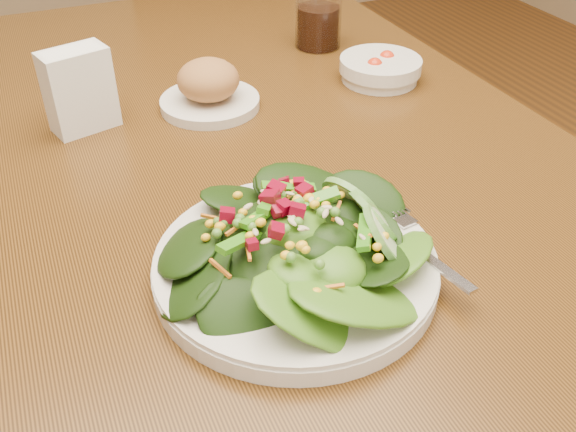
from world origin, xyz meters
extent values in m
cube|color=brown|center=(0.00, 0.00, 0.73)|extent=(0.90, 1.40, 0.04)
cylinder|color=black|center=(-0.39, 0.64, 0.35)|extent=(0.07, 0.07, 0.71)
cylinder|color=black|center=(0.39, 0.64, 0.35)|extent=(0.07, 0.07, 0.71)
cube|color=black|center=(0.18, 0.96, 0.45)|extent=(0.49, 0.49, 0.04)
cylinder|color=black|center=(0.35, 1.18, 0.22)|extent=(0.04, 0.04, 0.43)
cylinder|color=black|center=(-0.03, 1.13, 0.22)|extent=(0.04, 0.04, 0.43)
cylinder|color=black|center=(0.40, 0.80, 0.22)|extent=(0.04, 0.04, 0.43)
cylinder|color=black|center=(0.02, 0.75, 0.22)|extent=(0.04, 0.04, 0.43)
cylinder|color=silver|center=(-0.05, -0.31, 0.76)|extent=(0.31, 0.31, 0.02)
ellipsoid|color=black|center=(-0.05, -0.31, 0.79)|extent=(0.21, 0.21, 0.05)
cube|color=silver|center=(0.08, -0.34, 0.77)|extent=(0.05, 0.18, 0.01)
cylinder|color=silver|center=(-0.01, 0.11, 0.76)|extent=(0.16, 0.16, 0.02)
ellipsoid|color=#9F6B3D|center=(-0.01, 0.11, 0.80)|extent=(0.10, 0.10, 0.06)
cylinder|color=silver|center=(0.28, 0.10, 0.77)|extent=(0.14, 0.14, 0.04)
sphere|color=red|center=(0.30, 0.11, 0.78)|extent=(0.03, 0.03, 0.03)
sphere|color=red|center=(0.27, 0.09, 0.78)|extent=(0.03, 0.03, 0.03)
cylinder|color=silver|center=(0.25, 0.28, 0.83)|extent=(0.09, 0.09, 0.15)
cylinder|color=black|center=(0.25, 0.28, 0.79)|extent=(0.08, 0.08, 0.08)
cube|color=white|center=(-0.21, 0.12, 0.81)|extent=(0.10, 0.07, 0.12)
cube|color=white|center=(-0.21, 0.12, 0.82)|extent=(0.09, 0.06, 0.10)
camera|label=1|loc=(-0.27, -0.78, 1.22)|focal=40.00mm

